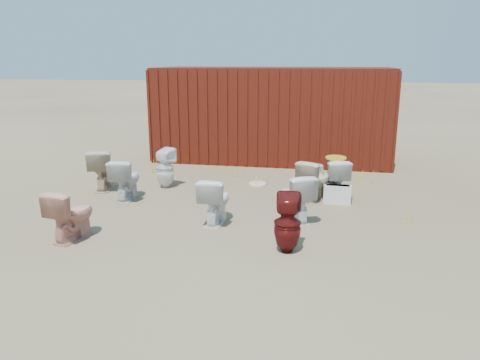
% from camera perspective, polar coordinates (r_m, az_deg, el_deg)
% --- Properties ---
extents(ground, '(100.00, 100.00, 0.00)m').
position_cam_1_polar(ground, '(7.80, -0.84, -5.00)').
color(ground, brown).
rests_on(ground, ground).
extents(shipping_container, '(6.00, 2.40, 2.40)m').
position_cam_1_polar(shipping_container, '(12.57, 4.04, 8.05)').
color(shipping_container, '#4B0D0C').
rests_on(shipping_container, ground).
extents(toilet_front_a, '(0.49, 0.81, 0.80)m').
position_cam_1_polar(toilet_front_a, '(9.15, -13.72, 0.12)').
color(toilet_front_a, silver).
rests_on(toilet_front_a, ground).
extents(toilet_front_pink, '(0.57, 0.83, 0.78)m').
position_cam_1_polar(toilet_front_pink, '(7.35, -19.87, -3.93)').
color(toilet_front_pink, tan).
rests_on(toilet_front_pink, ground).
extents(toilet_front_c, '(0.46, 0.77, 0.77)m').
position_cam_1_polar(toilet_front_c, '(7.62, -3.04, -2.46)').
color(toilet_front_c, white).
rests_on(toilet_front_c, ground).
extents(toilet_front_maroon, '(0.38, 0.39, 0.83)m').
position_cam_1_polar(toilet_front_maroon, '(6.49, 5.81, -5.28)').
color(toilet_front_maroon, '#580F0F').
rests_on(toilet_front_maroon, ground).
extents(toilet_front_e, '(0.78, 0.91, 0.81)m').
position_cam_1_polar(toilet_front_e, '(7.76, 6.75, -2.08)').
color(toilet_front_e, white).
rests_on(toilet_front_e, ground).
extents(toilet_back_a, '(0.48, 0.49, 0.83)m').
position_cam_1_polar(toilet_back_a, '(9.83, -9.14, 1.44)').
color(toilet_back_a, white).
rests_on(toilet_back_a, ground).
extents(toilet_back_beige_left, '(0.66, 0.92, 0.85)m').
position_cam_1_polar(toilet_back_beige_left, '(9.98, -16.37, 1.28)').
color(toilet_back_beige_left, '#C6AF91').
rests_on(toilet_back_beige_left, ground).
extents(toilet_back_beige_right, '(0.76, 0.89, 0.79)m').
position_cam_1_polar(toilet_back_beige_right, '(8.89, 9.15, -0.07)').
color(toilet_back_beige_right, beige).
rests_on(toilet_back_beige_right, ground).
extents(toilet_back_yellowlid, '(0.62, 0.85, 0.78)m').
position_cam_1_polar(toilet_back_yellowlid, '(9.15, 11.49, 0.19)').
color(toilet_back_yellowlid, white).
rests_on(toilet_back_yellowlid, ground).
extents(toilet_back_e, '(0.41, 0.41, 0.66)m').
position_cam_1_polar(toilet_back_e, '(9.10, 8.84, -0.16)').
color(toilet_back_e, white).
rests_on(toilet_back_e, ground).
extents(yellow_lid, '(0.40, 0.49, 0.02)m').
position_cam_1_polar(yellow_lid, '(9.06, 11.62, 2.66)').
color(yellow_lid, gold).
rests_on(yellow_lid, toilet_back_yellowlid).
extents(loose_tank, '(0.51, 0.23, 0.35)m').
position_cam_1_polar(loose_tank, '(8.87, 11.80, -1.72)').
color(loose_tank, silver).
rests_on(loose_tank, ground).
extents(loose_lid_near, '(0.44, 0.54, 0.02)m').
position_cam_1_polar(loose_lid_near, '(10.05, 2.16, -0.46)').
color(loose_lid_near, beige).
rests_on(loose_lid_near, ground).
extents(loose_lid_far, '(0.53, 0.58, 0.02)m').
position_cam_1_polar(loose_lid_far, '(10.26, -16.12, -0.73)').
color(loose_lid_far, tan).
rests_on(loose_lid_far, ground).
extents(weed_clump_a, '(0.36, 0.36, 0.34)m').
position_cam_1_polar(weed_clump_a, '(11.26, -9.84, 1.80)').
color(weed_clump_a, '#A09D40').
rests_on(weed_clump_a, ground).
extents(weed_clump_b, '(0.32, 0.32, 0.27)m').
position_cam_1_polar(weed_clump_b, '(10.06, 2.52, 0.27)').
color(weed_clump_b, '#A09D40').
rests_on(weed_clump_b, ground).
extents(weed_clump_c, '(0.36, 0.36, 0.30)m').
position_cam_1_polar(weed_clump_c, '(10.52, 14.96, 0.50)').
color(weed_clump_c, '#A09D40').
rests_on(weed_clump_c, ground).
extents(weed_clump_d, '(0.30, 0.30, 0.23)m').
position_cam_1_polar(weed_clump_d, '(10.72, -0.34, 1.07)').
color(weed_clump_d, '#A09D40').
rests_on(weed_clump_d, ground).
extents(weed_clump_e, '(0.34, 0.34, 0.27)m').
position_cam_1_polar(weed_clump_e, '(10.83, 8.93, 1.14)').
color(weed_clump_e, '#A09D40').
rests_on(weed_clump_e, ground).
extents(weed_clump_f, '(0.28, 0.28, 0.24)m').
position_cam_1_polar(weed_clump_f, '(8.00, 19.84, -4.49)').
color(weed_clump_f, '#A09D40').
rests_on(weed_clump_f, ground).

